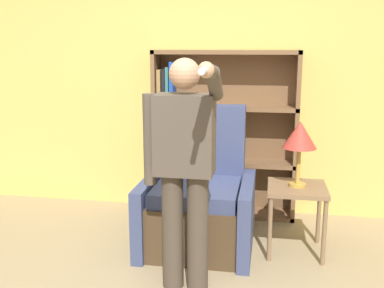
% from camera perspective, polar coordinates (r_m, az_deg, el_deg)
% --- Properties ---
extents(wall_back, '(8.00, 0.06, 2.80)m').
position_cam_1_polar(wall_back, '(4.59, 2.07, 8.69)').
color(wall_back, '#E0C160').
rests_on(wall_back, ground_plane).
extents(bookcase, '(1.42, 0.28, 1.65)m').
position_cam_1_polar(bookcase, '(4.51, 2.64, 1.02)').
color(bookcase, brown).
rests_on(bookcase, ground_plane).
extents(armchair, '(0.93, 0.88, 1.18)m').
position_cam_1_polar(armchair, '(3.89, 0.90, -7.54)').
color(armchair, '#4C3823').
rests_on(armchair, ground_plane).
extents(person_standing, '(0.54, 0.78, 1.62)m').
position_cam_1_polar(person_standing, '(3.02, -0.99, -2.48)').
color(person_standing, '#473D33').
rests_on(person_standing, ground_plane).
extents(side_table, '(0.47, 0.47, 0.57)m').
position_cam_1_polar(side_table, '(3.80, 13.15, -6.55)').
color(side_table, '#846647').
rests_on(side_table, ground_plane).
extents(table_lamp, '(0.27, 0.27, 0.54)m').
position_cam_1_polar(table_lamp, '(3.67, 13.53, 0.90)').
color(table_lamp, gold).
rests_on(table_lamp, side_table).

